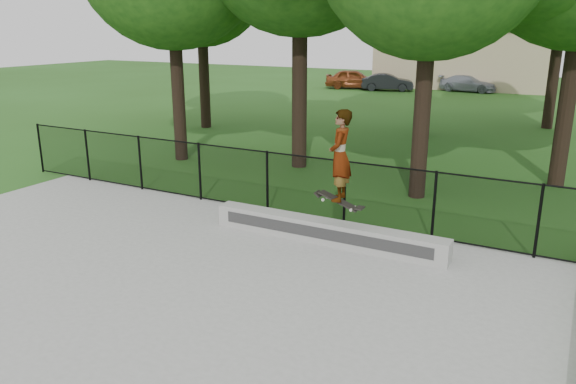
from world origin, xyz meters
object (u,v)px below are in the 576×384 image
object	(u,v)px
car_c	(468,84)
skater_airborne	(340,157)
grind_ledge	(326,232)
car_b	(387,82)
car_a	(354,79)

from	to	relation	value
car_c	skater_airborne	xyz separation A→B (m)	(3.49, -30.42, 1.42)
grind_ledge	car_b	distance (m)	29.24
car_b	grind_ledge	bearing A→B (deg)	177.91
grind_ledge	car_b	xyz separation A→B (m)	(-8.14, 28.08, 0.29)
grind_ledge	skater_airborne	distance (m)	1.72
grind_ledge	car_a	distance (m)	30.24
car_a	skater_airborne	distance (m)	30.60
car_c	skater_airborne	size ratio (longest dim) A/B	1.74
grind_ledge	car_c	size ratio (longest dim) A/B	1.47
car_b	car_c	world-z (taller)	car_b
car_a	car_c	distance (m)	7.84
car_a	grind_ledge	bearing A→B (deg)	-176.34
grind_ledge	car_c	distance (m)	30.37
grind_ledge	car_a	world-z (taller)	car_a
grind_ledge	car_c	world-z (taller)	car_c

